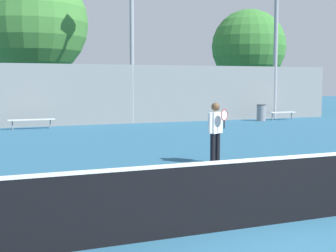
# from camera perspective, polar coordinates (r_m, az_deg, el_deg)

# --- Properties ---
(ground_plane) EXTENTS (100.00, 100.00, 0.00)m
(ground_plane) POSITION_cam_1_polar(r_m,az_deg,el_deg) (7.58, 12.06, -11.72)
(ground_plane) COLOR #285B7A
(tennis_net) EXTENTS (10.57, 0.09, 1.07)m
(tennis_net) POSITION_cam_1_polar(r_m,az_deg,el_deg) (7.44, 12.15, -7.73)
(tennis_net) COLOR black
(tennis_net) RESTS_ON ground_plane
(tennis_player) EXTENTS (0.55, 0.52, 1.65)m
(tennis_player) POSITION_cam_1_polar(r_m,az_deg,el_deg) (12.67, 5.82, -0.32)
(tennis_player) COLOR black
(tennis_player) RESTS_ON ground_plane
(bench_courtside_near) EXTENTS (1.67, 0.40, 0.45)m
(bench_courtside_near) POSITION_cam_1_polar(r_m,az_deg,el_deg) (27.79, 13.73, 1.59)
(bench_courtside_near) COLOR silver
(bench_courtside_near) RESTS_ON ground_plane
(bench_courtside_far) EXTENTS (2.14, 0.40, 0.45)m
(bench_courtside_far) POSITION_cam_1_polar(r_m,az_deg,el_deg) (22.70, -16.31, 0.69)
(bench_courtside_far) COLOR silver
(bench_courtside_far) RESTS_ON ground_plane
(light_pole_near_left) EXTENTS (0.90, 0.60, 9.62)m
(light_pole_near_left) POSITION_cam_1_polar(r_m,az_deg,el_deg) (25.04, -4.45, 13.80)
(light_pole_near_left) COLOR #939399
(light_pole_near_left) RESTS_ON ground_plane
(light_pole_far_right) EXTENTS (0.90, 0.60, 10.65)m
(light_pole_far_right) POSITION_cam_1_polar(r_m,az_deg,el_deg) (29.01, 13.07, 13.26)
(light_pole_far_right) COLOR #939399
(light_pole_far_right) RESTS_ON ground_plane
(trash_bin) EXTENTS (0.52, 0.52, 0.92)m
(trash_bin) POSITION_cam_1_polar(r_m,az_deg,el_deg) (26.79, 11.30, 1.61)
(trash_bin) COLOR gray
(trash_bin) RESTS_ON ground_plane
(back_fence) EXTENTS (31.56, 0.06, 3.09)m
(back_fence) POSITION_cam_1_polar(r_m,az_deg,el_deg) (23.91, -12.12, 3.73)
(back_fence) COLOR gray
(back_fence) RESTS_ON ground_plane
(tree_green_tall) EXTENTS (6.70, 6.70, 9.07)m
(tree_green_tall) POSITION_cam_1_polar(r_m,az_deg,el_deg) (30.07, -16.22, 11.94)
(tree_green_tall) COLOR brown
(tree_green_tall) RESTS_ON ground_plane
(tree_dark_dense) EXTENTS (5.40, 5.40, 7.44)m
(tree_dark_dense) POSITION_cam_1_polar(r_m,az_deg,el_deg) (35.15, 9.81, 9.49)
(tree_dark_dense) COLOR brown
(tree_dark_dense) RESTS_ON ground_plane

